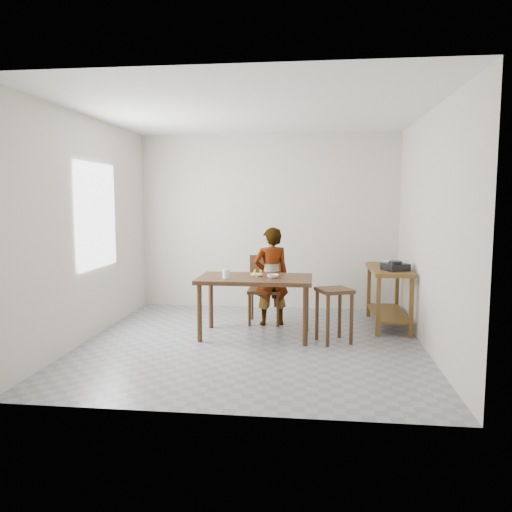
# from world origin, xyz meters

# --- Properties ---
(floor) EXTENTS (4.00, 4.00, 0.04)m
(floor) POSITION_xyz_m (0.00, 0.00, -0.02)
(floor) COLOR gray
(floor) RESTS_ON ground
(ceiling) EXTENTS (4.00, 4.00, 0.04)m
(ceiling) POSITION_xyz_m (0.00, 0.00, 2.72)
(ceiling) COLOR white
(ceiling) RESTS_ON wall_back
(wall_back) EXTENTS (4.00, 0.04, 2.70)m
(wall_back) POSITION_xyz_m (0.00, 2.02, 1.35)
(wall_back) COLOR beige
(wall_back) RESTS_ON ground
(wall_front) EXTENTS (4.00, 0.04, 2.70)m
(wall_front) POSITION_xyz_m (0.00, -2.02, 1.35)
(wall_front) COLOR beige
(wall_front) RESTS_ON ground
(wall_left) EXTENTS (0.04, 4.00, 2.70)m
(wall_left) POSITION_xyz_m (-2.02, 0.00, 1.35)
(wall_left) COLOR beige
(wall_left) RESTS_ON ground
(wall_right) EXTENTS (0.04, 4.00, 2.70)m
(wall_right) POSITION_xyz_m (2.02, 0.00, 1.35)
(wall_right) COLOR beige
(wall_right) RESTS_ON ground
(window_pane) EXTENTS (0.02, 1.10, 1.30)m
(window_pane) POSITION_xyz_m (-1.97, 0.20, 1.50)
(window_pane) COLOR white
(window_pane) RESTS_ON wall_left
(dining_table) EXTENTS (1.40, 0.80, 0.75)m
(dining_table) POSITION_xyz_m (0.00, 0.30, 0.38)
(dining_table) COLOR #3D2613
(dining_table) RESTS_ON floor
(prep_counter) EXTENTS (0.50, 1.20, 0.80)m
(prep_counter) POSITION_xyz_m (1.72, 1.00, 0.40)
(prep_counter) COLOR brown
(prep_counter) RESTS_ON floor
(child) EXTENTS (0.57, 0.46, 1.33)m
(child) POSITION_xyz_m (0.15, 0.90, 0.67)
(child) COLOR silver
(child) RESTS_ON floor
(dining_chair) EXTENTS (0.46, 0.46, 0.92)m
(dining_chair) POSITION_xyz_m (0.05, 0.98, 0.46)
(dining_chair) COLOR #3D2613
(dining_chair) RESTS_ON floor
(stool) EXTENTS (0.49, 0.49, 0.65)m
(stool) POSITION_xyz_m (0.97, 0.15, 0.33)
(stool) COLOR #3D2613
(stool) RESTS_ON floor
(glass_tumbler) EXTENTS (0.11, 0.11, 0.11)m
(glass_tumbler) POSITION_xyz_m (-0.34, 0.18, 0.80)
(glass_tumbler) COLOR white
(glass_tumbler) RESTS_ON dining_table
(small_bowl) EXTENTS (0.18, 0.18, 0.05)m
(small_bowl) POSITION_xyz_m (0.23, 0.23, 0.77)
(small_bowl) COLOR silver
(small_bowl) RESTS_ON dining_table
(banana) EXTENTS (0.19, 0.16, 0.06)m
(banana) POSITION_xyz_m (0.01, 0.35, 0.78)
(banana) COLOR #DBCE48
(banana) RESTS_ON dining_table
(serving_bowl) EXTENTS (0.25, 0.25, 0.06)m
(serving_bowl) POSITION_xyz_m (1.76, 1.23, 0.83)
(serving_bowl) COLOR silver
(serving_bowl) RESTS_ON prep_counter
(gas_burner) EXTENTS (0.36, 0.36, 0.09)m
(gas_burner) POSITION_xyz_m (1.76, 0.73, 0.85)
(gas_burner) COLOR black
(gas_burner) RESTS_ON prep_counter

